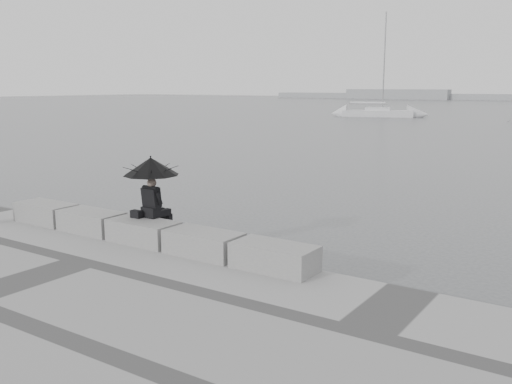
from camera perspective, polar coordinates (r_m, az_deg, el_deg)
The scene contains 9 objects.
ground at distance 13.32m, azimuth -9.70°, elevation -6.66°, with size 360.00×360.00×0.00m, color #484A4D.
stone_block_far_left at distance 15.35m, azimuth -20.24°, elevation -1.97°, with size 1.60×0.80×0.50m, color gray.
stone_block_left at distance 14.04m, azimuth -16.12°, elevation -2.87°, with size 1.60×0.80×0.50m, color gray.
stone_block_centre at distance 12.81m, azimuth -11.18°, elevation -3.92°, with size 1.60×0.80×0.50m, color gray.
stone_block_right at distance 11.71m, azimuth -5.24°, elevation -5.15°, with size 1.60×0.80×0.50m, color gray.
stone_block_far_right at distance 10.76m, azimuth 1.87°, elevation -6.53°, with size 1.60×0.80×0.50m, color gray.
seated_person at distance 12.89m, azimuth -10.48°, elevation 1.95°, with size 1.25×1.25×1.39m.
bag at distance 13.05m, azimuth -11.88°, elevation -2.17°, with size 0.26×0.15×0.17m, color black.
sailboat_left at distance 74.50m, azimuth 12.09°, elevation 7.76°, with size 9.07×4.85×12.90m.
Camera 1 is at (8.82, -9.19, 3.92)m, focal length 40.00 mm.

